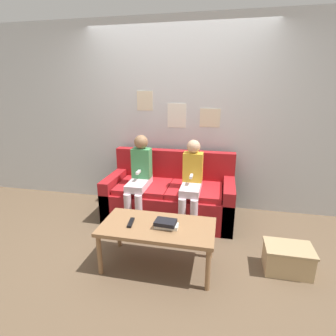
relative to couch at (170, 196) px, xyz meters
name	(u,v)px	position (x,y,z in m)	size (l,w,h in m)	color
ground_plane	(162,235)	(0.00, -0.51, -0.29)	(10.00, 10.00, 0.00)	brown
wall_back	(177,117)	(0.00, 0.48, 1.01)	(8.00, 0.06, 2.60)	silver
couch	(170,196)	(0.00, 0.00, 0.00)	(1.67, 0.78, 0.86)	maroon
coffee_table	(158,230)	(0.09, -1.05, 0.11)	(1.09, 0.55, 0.44)	#8E6642
person_left	(139,175)	(-0.37, -0.18, 0.34)	(0.24, 0.54, 1.13)	silver
person_right	(191,180)	(0.31, -0.19, 0.32)	(0.24, 0.54, 1.09)	silver
tv_remote	(131,223)	(-0.17, -1.08, 0.17)	(0.06, 0.17, 0.02)	black
book_stack	(166,224)	(0.18, -1.08, 0.20)	(0.22, 0.15, 0.07)	silver
storage_box	(287,259)	(1.33, -0.88, -0.15)	(0.44, 0.30, 0.27)	tan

